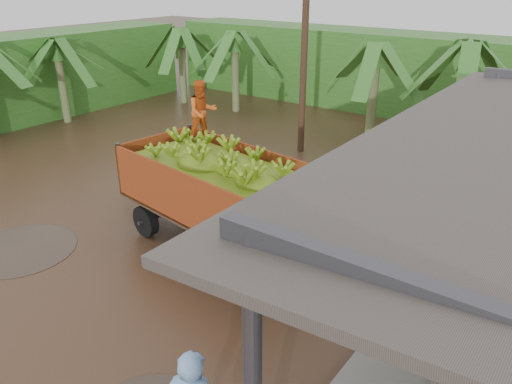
{
  "coord_description": "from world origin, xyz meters",
  "views": [
    {
      "loc": [
        7.64,
        -6.82,
        6.13
      ],
      "look_at": [
        1.3,
        1.79,
        1.39
      ],
      "focal_mm": 35.0,
      "sensor_mm": 36.0,
      "label": 1
    }
  ],
  "objects": [
    {
      "name": "ground",
      "position": [
        0.0,
        0.0,
        0.0
      ],
      "size": [
        100.0,
        100.0,
        0.0
      ],
      "primitive_type": "plane",
      "color": "black",
      "rests_on": "ground"
    },
    {
      "name": "hedge_north",
      "position": [
        -2.0,
        16.0,
        1.8
      ],
      "size": [
        22.0,
        3.0,
        3.6
      ],
      "primitive_type": "cube",
      "color": "#2D661E",
      "rests_on": "ground"
    },
    {
      "name": "hedge_west",
      "position": [
        -14.0,
        4.0,
        1.8
      ],
      "size": [
        3.0,
        18.0,
        3.6
      ],
      "primitive_type": "cube",
      "color": "#2D661E",
      "rests_on": "ground"
    },
    {
      "name": "banana_trailer",
      "position": [
        0.52,
        1.3,
        1.46
      ],
      "size": [
        6.85,
        2.99,
        3.78
      ],
      "rotation": [
        0.0,
        0.0,
        -0.14
      ],
      "color": "#C64A1C",
      "rests_on": "ground"
    },
    {
      "name": "man_grey",
      "position": [
        6.79,
        -1.02,
        0.96
      ],
      "size": [
        1.15,
        0.53,
        1.93
      ],
      "primitive_type": "imported",
      "rotation": [
        0.0,
        0.0,
        3.19
      ],
      "color": "slate",
      "rests_on": "ground"
    },
    {
      "name": "utility_pole",
      "position": [
        -1.5,
        8.39,
        4.28
      ],
      "size": [
        1.2,
        0.24,
        8.45
      ],
      "color": "#47301E",
      "rests_on": "ground"
    },
    {
      "name": "banana_plants",
      "position": [
        -4.89,
        6.91,
        1.9
      ],
      "size": [
        25.0,
        20.31,
        4.16
      ],
      "color": "#2D661E",
      "rests_on": "ground"
    }
  ]
}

